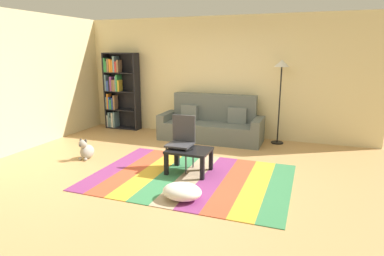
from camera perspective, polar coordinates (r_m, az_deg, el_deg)
ground_plane at (r=5.52m, az=-2.08°, el=-7.29°), size 14.00×14.00×0.00m
back_wall at (r=7.61m, az=5.17°, el=8.79°), size 6.80×0.10×2.70m
left_wall at (r=7.73m, az=-24.15°, el=7.76°), size 0.10×5.50×2.70m
rug at (r=5.21m, az=-0.22°, el=-8.54°), size 3.05×2.21×0.01m
couch at (r=7.28m, az=3.40°, el=0.54°), size 2.26×0.80×1.00m
bookshelf at (r=8.50m, az=-12.76°, el=6.45°), size 0.90×0.28×1.90m
coffee_table at (r=5.29m, az=-0.51°, el=-4.47°), size 0.68×0.54×0.39m
pouf at (r=4.43m, az=-1.74°, el=-11.00°), size 0.53×0.42×0.21m
dog at (r=6.32m, az=-17.94°, el=-3.73°), size 0.22×0.35×0.40m
standing_lamp at (r=7.06m, az=15.30°, el=9.02°), size 0.32×0.32×1.76m
tv_remote at (r=5.19m, az=-0.60°, el=-3.87°), size 0.10×0.15×0.02m
folding_chair at (r=5.44m, az=-1.79°, el=-1.71°), size 0.40×0.40×0.90m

